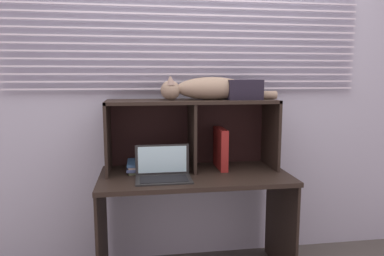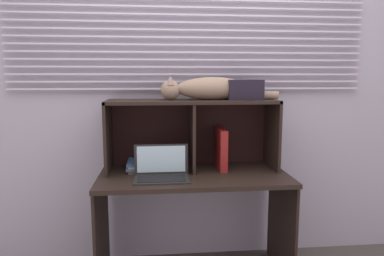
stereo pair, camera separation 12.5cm
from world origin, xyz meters
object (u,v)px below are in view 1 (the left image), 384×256
Objects in this scene: cat at (207,89)px; binder_upright at (221,148)px; book_stack at (142,166)px; laptop at (163,172)px; storage_box at (243,90)px.

cat reaches higher than binder_upright.
binder_upright is at bearing -0.00° from cat.
book_stack is (-0.47, 0.00, -0.54)m from cat.
binder_upright is (0.43, 0.21, 0.10)m from laptop.
storage_box is (0.16, 0.00, 0.42)m from binder_upright.
cat is 0.66m from laptop.
cat is at bearing 32.30° from laptop.
laptop is 0.49m from binder_upright.
binder_upright is (0.10, -0.00, -0.43)m from cat.
cat reaches higher than book_stack.
binder_upright is 0.58m from book_stack.
cat is 2.33× the size of laptop.
storage_box reaches higher than binder_upright.
laptop is at bearing -147.70° from cat.
storage_box is (0.72, -0.00, 0.53)m from book_stack.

